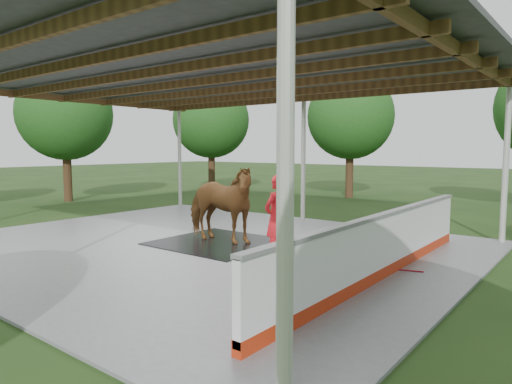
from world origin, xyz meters
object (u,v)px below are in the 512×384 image
Objects in this scene: horse at (219,204)px; wash_bucket at (279,249)px; dasher_board at (383,247)px; handler at (277,218)px.

wash_bucket is at bearing -99.68° from horse.
wash_bucket is (-2.37, 0.17, -0.40)m from dasher_board.
horse is 2.08m from wash_bucket.
handler reaches higher than wash_bucket.
wash_bucket is at bearing 175.79° from dasher_board.
handler is 5.74× the size of wash_bucket.
horse reaches higher than wash_bucket.
dasher_board is 3.67× the size of horse.
horse is at bearing 174.73° from dasher_board.
dasher_board is at bearing 100.16° from handler.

